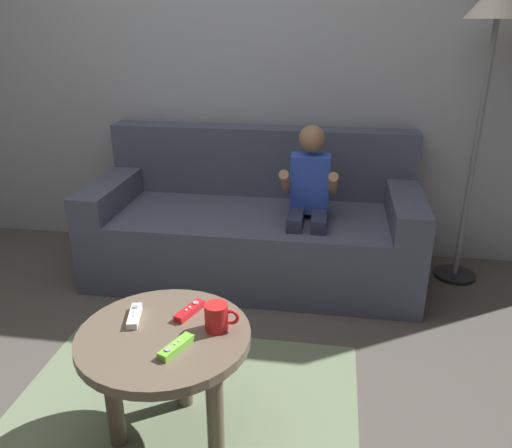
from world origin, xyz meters
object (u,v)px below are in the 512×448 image
person_seated_on_couch (309,201)px  coffee_mug (217,317)px  game_remote_white_far_corner (135,316)px  couch (255,227)px  coffee_table (166,351)px  game_remote_lime_near_edge (176,347)px  game_remote_red_center (190,311)px  floor_lamp (496,23)px

person_seated_on_couch → coffee_mug: (-0.24, -1.15, -0.02)m
game_remote_white_far_corner → coffee_mug: bearing=-3.2°
couch → game_remote_white_far_corner: couch is taller
coffee_table → game_remote_lime_near_edge: 0.15m
coffee_table → coffee_mug: bearing=13.4°
game_remote_red_center → game_remote_white_far_corner: size_ratio=0.99×
couch → floor_lamp: (1.19, 0.10, 1.12)m
person_seated_on_couch → game_remote_red_center: bearing=-108.3°
couch → game_remote_red_center: bearing=-91.7°
coffee_table → game_remote_white_far_corner: 0.17m
coffee_mug → game_remote_red_center: bearing=146.8°
coffee_table → coffee_mug: coffee_mug is taller
person_seated_on_couch → coffee_table: size_ratio=1.56×
person_seated_on_couch → game_remote_red_center: (-0.36, -1.07, -0.06)m
coffee_mug → coffee_table: bearing=-166.6°
person_seated_on_couch → game_remote_lime_near_edge: bearing=-104.7°
game_remote_red_center → game_remote_white_far_corner: same height
coffee_table → coffee_mug: (0.17, 0.04, 0.13)m
game_remote_lime_near_edge → coffee_table: bearing=127.4°
game_remote_lime_near_edge → game_remote_red_center: same height
couch → game_remote_red_center: (-0.04, -1.25, 0.18)m
person_seated_on_couch → game_remote_lime_near_edge: person_seated_on_couch is taller
coffee_table → floor_lamp: 2.21m
person_seated_on_couch → floor_lamp: bearing=17.4°
game_remote_lime_near_edge → game_remote_white_far_corner: 0.25m
game_remote_lime_near_edge → couch: bearing=89.2°
couch → game_remote_red_center: couch is taller
person_seated_on_couch → game_remote_white_far_corner: size_ratio=6.32×
game_remote_red_center → floor_lamp: size_ratio=0.09×
couch → coffee_table: bearing=-93.8°
game_remote_red_center → floor_lamp: 2.05m
game_remote_white_far_corner → coffee_mug: coffee_mug is taller
game_remote_white_far_corner → game_remote_lime_near_edge: bearing=-37.5°
couch → game_remote_red_center: size_ratio=12.95×
couch → person_seated_on_couch: (0.32, -0.17, 0.24)m
couch → coffee_table: couch is taller
game_remote_lime_near_edge → floor_lamp: (1.21, 1.56, 0.94)m
person_seated_on_couch → game_remote_white_far_corner: 1.26m
person_seated_on_couch → floor_lamp: 1.27m
floor_lamp → game_remote_white_far_corner: bearing=-135.0°
coffee_table → game_remote_red_center: (0.05, 0.12, 0.09)m
couch → coffee_mug: 1.35m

